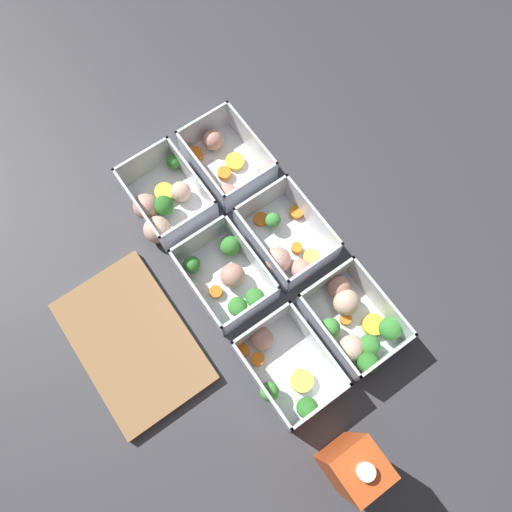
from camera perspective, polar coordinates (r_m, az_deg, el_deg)
The scene contains 9 objects.
ground_plane at distance 0.93m, azimuth 0.00°, elevation -0.50°, with size 4.00×4.00×0.00m, color #38383D.
container_near_left at distance 0.89m, azimuth 11.20°, elevation -7.55°, with size 0.18×0.13×0.07m.
container_near_center at distance 0.92m, azimuth 3.44°, elevation 1.46°, with size 0.17×0.14×0.07m.
container_near_right at distance 0.99m, azimuth -3.17°, elevation 10.62°, with size 0.17×0.14×0.07m.
container_far_left at distance 0.86m, azimuth 3.41°, elevation -12.80°, with size 0.18×0.13×0.07m.
container_far_center at distance 0.89m, azimuth -3.22°, elevation -2.39°, with size 0.17×0.12×0.07m.
container_far_right at distance 0.96m, azimuth -10.55°, elevation 5.94°, with size 0.17×0.15×0.07m.
juice_carton at distance 0.80m, azimuth 10.86°, elevation -22.49°, with size 0.07×0.07×0.20m.
cutting_board at distance 0.91m, azimuth -14.03°, elevation -9.22°, with size 0.28×0.18×0.02m.
Camera 1 is at (-0.24, 0.17, 0.88)m, focal length 35.00 mm.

